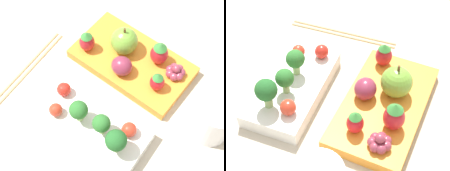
# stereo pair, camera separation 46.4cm
# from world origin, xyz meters

# --- Properties ---
(ground_plane) EXTENTS (4.00, 4.00, 0.00)m
(ground_plane) POSITION_xyz_m (0.00, 0.00, 0.00)
(ground_plane) COLOR #BCB29E
(bento_box_savoury) EXTENTS (0.19, 0.10, 0.03)m
(bento_box_savoury) POSITION_xyz_m (0.00, 0.07, 0.01)
(bento_box_savoury) COLOR white
(bento_box_savoury) RESTS_ON ground_plane
(bento_box_fruit) EXTENTS (0.23, 0.14, 0.02)m
(bento_box_fruit) POSITION_xyz_m (0.01, -0.08, 0.01)
(bento_box_fruit) COLOR orange
(bento_box_fruit) RESTS_ON ground_plane
(broccoli_floret_0) EXTENTS (0.03, 0.03, 0.05)m
(broccoli_floret_0) POSITION_xyz_m (0.02, 0.07, 0.06)
(broccoli_floret_0) COLOR #93B770
(broccoli_floret_0) RESTS_ON bento_box_savoury
(broccoli_floret_1) EXTENTS (0.03, 0.03, 0.05)m
(broccoli_floret_1) POSITION_xyz_m (-0.06, 0.08, 0.06)
(broccoli_floret_1) COLOR #93B770
(broccoli_floret_1) RESTS_ON bento_box_savoury
(broccoli_floret_2) EXTENTS (0.03, 0.03, 0.05)m
(broccoli_floret_2) POSITION_xyz_m (-0.02, 0.07, 0.05)
(broccoli_floret_2) COLOR #93B770
(broccoli_floret_2) RESTS_ON bento_box_savoury
(cherry_tomato_0) EXTENTS (0.02, 0.02, 0.02)m
(cherry_tomato_0) POSITION_xyz_m (0.07, 0.05, 0.04)
(cherry_tomato_0) COLOR red
(cherry_tomato_0) RESTS_ON bento_box_savoury
(cherry_tomato_1) EXTENTS (0.02, 0.02, 0.02)m
(cherry_tomato_1) POSITION_xyz_m (0.06, 0.08, 0.04)
(cherry_tomato_1) COLOR red
(cherry_tomato_1) RESTS_ON bento_box_savoury
(cherry_tomato_2) EXTENTS (0.02, 0.02, 0.02)m
(cherry_tomato_2) POSITION_xyz_m (-0.06, 0.05, 0.04)
(cherry_tomato_2) COLOR red
(cherry_tomato_2) RESTS_ON bento_box_savoury
(apple) EXTENTS (0.05, 0.05, 0.06)m
(apple) POSITION_xyz_m (0.04, -0.09, 0.05)
(apple) COLOR #70A838
(apple) RESTS_ON bento_box_fruit
(strawberry_0) EXTENTS (0.03, 0.03, 0.04)m
(strawberry_0) POSITION_xyz_m (-0.05, -0.05, 0.04)
(strawberry_0) COLOR red
(strawberry_0) RESTS_ON bento_box_fruit
(strawberry_1) EXTENTS (0.03, 0.03, 0.05)m
(strawberry_1) POSITION_xyz_m (-0.03, -0.10, 0.04)
(strawberry_1) COLOR red
(strawberry_1) RESTS_ON bento_box_fruit
(strawberry_2) EXTENTS (0.03, 0.03, 0.04)m
(strawberry_2) POSITION_xyz_m (0.10, -0.06, 0.04)
(strawberry_2) COLOR red
(strawberry_2) RESTS_ON bento_box_fruit
(plum) EXTENTS (0.04, 0.04, 0.03)m
(plum) POSITION_xyz_m (0.02, -0.05, 0.04)
(plum) COLOR #892D47
(plum) RESTS_ON bento_box_fruit
(grape_cluster) EXTENTS (0.04, 0.04, 0.03)m
(grape_cluster) POSITION_xyz_m (-0.07, -0.09, 0.03)
(grape_cluster) COLOR #93384C
(grape_cluster) RESTS_ON bento_box_fruit
(drinking_cup) EXTENTS (0.07, 0.07, 0.08)m
(drinking_cup) POSITION_xyz_m (-0.16, -0.04, 0.04)
(drinking_cup) COLOR white
(drinking_cup) RESTS_ON ground_plane
(chopsticks_pair) EXTENTS (0.02, 0.21, 0.01)m
(chopsticks_pair) POSITION_xyz_m (0.17, 0.04, 0.00)
(chopsticks_pair) COLOR tan
(chopsticks_pair) RESTS_ON ground_plane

